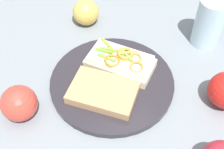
{
  "coord_description": "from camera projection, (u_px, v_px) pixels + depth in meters",
  "views": [
    {
      "loc": [
        0.25,
        0.37,
        0.55
      ],
      "look_at": [
        0.0,
        0.0,
        0.03
      ],
      "focal_mm": 48.65,
      "sensor_mm": 36.0,
      "label": 1
    }
  ],
  "objects": [
    {
      "name": "apple_2",
      "position": [
        19.0,
        103.0,
        0.62
      ],
      "size": [
        0.1,
        0.1,
        0.08
      ],
      "primitive_type": "sphere",
      "rotation": [
        0.0,
        0.0,
        5.09
      ],
      "color": "#C93C2F",
      "rests_on": "ground_plane"
    },
    {
      "name": "drinking_glass",
      "position": [
        209.0,
        22.0,
        0.75
      ],
      "size": [
        0.07,
        0.07,
        0.13
      ],
      "primitive_type": "cylinder",
      "color": "silver",
      "rests_on": "ground_plane"
    },
    {
      "name": "bread_slice_side",
      "position": [
        103.0,
        92.0,
        0.66
      ],
      "size": [
        0.17,
        0.17,
        0.02
      ],
      "primitive_type": "cube",
      "rotation": [
        0.0,
        0.0,
        2.24
      ],
      "color": "tan",
      "rests_on": "plate"
    },
    {
      "name": "plate",
      "position": [
        112.0,
        82.0,
        0.7
      ],
      "size": [
        0.29,
        0.29,
        0.01
      ],
      "primitive_type": "cylinder",
      "color": "#28242A",
      "rests_on": "ground_plane"
    },
    {
      "name": "ground_plane",
      "position": [
        112.0,
        84.0,
        0.71
      ],
      "size": [
        2.0,
        2.0,
        0.0
      ],
      "primitive_type": "plane",
      "color": "slate",
      "rests_on": "ground"
    },
    {
      "name": "sandwich",
      "position": [
        120.0,
        62.0,
        0.71
      ],
      "size": [
        0.15,
        0.18,
        0.05
      ],
      "rotation": [
        0.0,
        0.0,
        2.12
      ],
      "color": "beige",
      "rests_on": "plate"
    },
    {
      "name": "apple_3",
      "position": [
        86.0,
        12.0,
        0.83
      ],
      "size": [
        0.09,
        0.09,
        0.07
      ],
      "primitive_type": "sphere",
      "rotation": [
        0.0,
        0.0,
        4.44
      ],
      "color": "gold",
      "rests_on": "ground_plane"
    }
  ]
}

